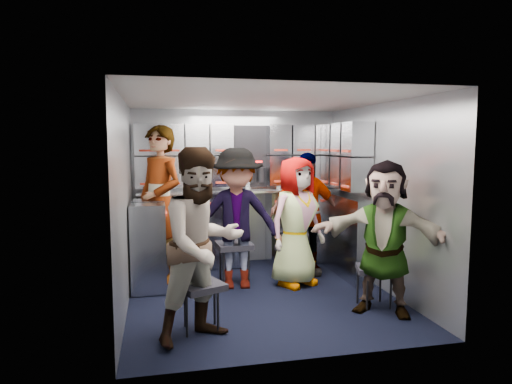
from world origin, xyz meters
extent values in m
plane|color=black|center=(0.00, 0.00, 0.00)|extent=(3.00, 3.00, 0.00)
cube|color=#9499A1|center=(0.00, 1.50, 1.05)|extent=(2.80, 0.04, 2.10)
cube|color=#9499A1|center=(-1.40, 0.00, 1.05)|extent=(0.04, 3.00, 2.10)
cube|color=#9499A1|center=(1.40, 0.00, 1.05)|extent=(0.04, 3.00, 2.10)
cube|color=silver|center=(0.00, 0.00, 2.10)|extent=(2.80, 3.00, 0.02)
cube|color=#9DA4AD|center=(0.00, 1.29, 0.49)|extent=(2.68, 0.38, 0.99)
cube|color=#9DA4AD|center=(-1.19, 0.56, 0.49)|extent=(0.38, 0.76, 0.99)
cube|color=silver|center=(0.00, 1.29, 1.01)|extent=(2.68, 0.42, 0.03)
cube|color=#9DA4AD|center=(0.00, 1.35, 1.49)|extent=(2.68, 0.28, 0.82)
cube|color=#9DA4AD|center=(1.25, 0.70, 1.49)|extent=(0.28, 1.00, 0.82)
cube|color=#9DA4AD|center=(1.25, 0.60, 0.50)|extent=(0.28, 1.20, 1.00)
cube|color=maroon|center=(0.00, 1.09, 0.88)|extent=(2.60, 0.02, 0.03)
cube|color=black|center=(-0.73, -0.78, 0.40)|extent=(0.47, 0.46, 0.06)
cylinder|color=black|center=(-0.86, -0.90, 0.19)|extent=(0.02, 0.02, 0.38)
cylinder|color=black|center=(-0.59, -0.90, 0.19)|extent=(0.02, 0.02, 0.38)
cylinder|color=black|center=(-0.86, -0.67, 0.19)|extent=(0.02, 0.02, 0.38)
cylinder|color=black|center=(-0.59, -0.67, 0.19)|extent=(0.02, 0.02, 0.38)
cube|color=black|center=(-0.20, 0.54, 0.45)|extent=(0.43, 0.41, 0.06)
cylinder|color=black|center=(-0.35, 0.41, 0.21)|extent=(0.03, 0.03, 0.43)
cylinder|color=black|center=(-0.06, 0.41, 0.21)|extent=(0.03, 0.03, 0.43)
cylinder|color=black|center=(-0.35, 0.67, 0.21)|extent=(0.03, 0.03, 0.43)
cylinder|color=black|center=(-0.06, 0.67, 0.21)|extent=(0.03, 0.03, 0.43)
cube|color=black|center=(0.49, 0.49, 0.38)|extent=(0.34, 0.33, 0.05)
cylinder|color=black|center=(0.36, 0.38, 0.18)|extent=(0.02, 0.02, 0.36)
cylinder|color=black|center=(0.61, 0.38, 0.18)|extent=(0.02, 0.02, 0.36)
cylinder|color=black|center=(0.36, 0.59, 0.18)|extent=(0.02, 0.02, 0.36)
cylinder|color=black|center=(0.61, 0.59, 0.18)|extent=(0.02, 0.02, 0.36)
cube|color=black|center=(0.73, 0.88, 0.42)|extent=(0.45, 0.44, 0.06)
cylinder|color=black|center=(0.58, 0.76, 0.20)|extent=(0.02, 0.02, 0.40)
cylinder|color=black|center=(0.87, 0.76, 0.20)|extent=(0.02, 0.02, 0.40)
cylinder|color=black|center=(0.58, 1.00, 0.20)|extent=(0.02, 0.02, 0.40)
cylinder|color=black|center=(0.87, 1.00, 0.20)|extent=(0.02, 0.02, 0.40)
cube|color=black|center=(1.05, -0.55, 0.38)|extent=(0.43, 0.42, 0.05)
cylinder|color=black|center=(0.92, -0.66, 0.18)|extent=(0.02, 0.02, 0.36)
cylinder|color=black|center=(1.18, -0.66, 0.18)|extent=(0.02, 0.02, 0.36)
cylinder|color=black|center=(0.92, -0.44, 0.18)|extent=(0.02, 0.02, 0.36)
cylinder|color=black|center=(1.18, -0.44, 0.18)|extent=(0.02, 0.02, 0.36)
imported|color=black|center=(-1.05, 0.83, 0.93)|extent=(0.77, 0.81, 1.87)
imported|color=black|center=(-0.73, -0.96, 0.81)|extent=(0.98, 0.90, 1.62)
imported|color=black|center=(-0.20, 0.36, 0.80)|extent=(1.09, 0.70, 1.60)
imported|color=black|center=(0.49, 0.31, 0.75)|extent=(0.86, 0.74, 1.50)
imported|color=black|center=(0.73, 0.70, 0.77)|extent=(0.91, 0.39, 1.54)
imported|color=black|center=(1.05, -0.73, 0.75)|extent=(1.38, 1.17, 1.50)
cylinder|color=white|center=(-0.45, 1.24, 1.14)|extent=(0.07, 0.07, 0.22)
cylinder|color=white|center=(0.10, 1.24, 1.15)|extent=(0.06, 0.06, 0.24)
cylinder|color=white|center=(0.53, 1.24, 1.15)|extent=(0.06, 0.06, 0.24)
cylinder|color=tan|center=(-0.50, 1.23, 1.08)|extent=(0.08, 0.08, 0.10)
cylinder|color=tan|center=(1.11, 1.23, 1.08)|extent=(0.08, 0.08, 0.10)
camera|label=1|loc=(-1.09, -4.69, 1.66)|focal=32.00mm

